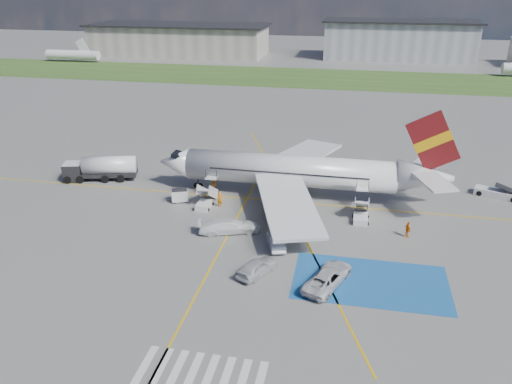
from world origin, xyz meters
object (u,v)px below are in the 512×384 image
fuel_tanker (101,170)px  van_white_a (328,275)px  car_silver_b (276,241)px  gpu_cart (180,196)px  car_silver_a (257,267)px  airliner (302,171)px  van_white_b (229,224)px  belt_loader (497,194)px

fuel_tanker → van_white_a: fuel_tanker is taller
car_silver_b → gpu_cart: bearing=-51.7°
van_white_a → car_silver_a: bearing=18.6°
airliner → van_white_b: bearing=-120.3°
gpu_cart → van_white_b: van_white_b is taller
car_silver_a → car_silver_b: bearing=-71.7°
airliner → car_silver_a: 19.00m
van_white_a → fuel_tanker: bearing=-9.6°
van_white_a → car_silver_b: bearing=-23.6°
fuel_tanker → belt_loader: fuel_tanker is taller
airliner → car_silver_a: bearing=-95.9°
belt_loader → car_silver_b: size_ratio=1.39×
belt_loader → van_white_b: 34.79m
fuel_tanker → car_silver_a: bearing=-51.8°
gpu_cart → van_white_b: (7.93, -6.62, 0.24)m
fuel_tanker → van_white_a: bearing=-46.2°
car_silver_b → van_white_b: van_white_b is taller
airliner → van_white_b: size_ratio=7.31×
belt_loader → van_white_a: bearing=-110.0°
fuel_tanker → gpu_cart: 13.85m
gpu_cart → car_silver_b: bearing=-54.5°
belt_loader → van_white_a: van_white_a is taller
car_silver_a → van_white_a: (6.60, -0.35, 0.18)m
car_silver_b → van_white_b: bearing=-40.1°
fuel_tanker → gpu_cart: bearing=-35.7°
fuel_tanker → van_white_b: 23.84m
airliner → gpu_cart: airliner is taller
gpu_cart → van_white_a: (19.12, -14.53, 0.22)m
belt_loader → car_silver_a: (-26.34, -23.48, 0.35)m
car_silver_b → van_white_b: 5.92m
airliner → fuel_tanker: (-27.39, 0.35, -2.01)m
car_silver_a → van_white_a: 6.61m
van_white_a → van_white_b: van_white_b is taller
gpu_cart → car_silver_b: (13.43, -8.79, -0.05)m
car_silver_b → van_white_b: (-5.50, 2.18, 0.29)m
car_silver_b → van_white_b: size_ratio=0.84×
fuel_tanker → belt_loader: size_ratio=1.69×
gpu_cart → car_silver_a: 18.92m
airliner → van_white_a: bearing=-76.2°
belt_loader → van_white_b: bearing=-133.1°
gpu_cart → belt_loader: bearing=-7.8°
belt_loader → car_silver_a: 35.29m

